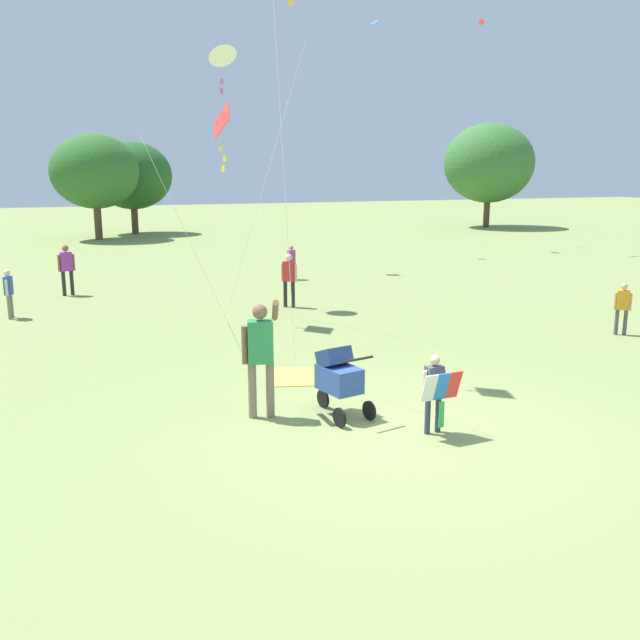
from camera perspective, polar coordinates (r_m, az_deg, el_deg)
ground_plane at (r=9.73m, az=6.47°, el=-8.98°), size 120.00×120.00×0.00m
treeline_distant at (r=37.13m, az=-17.58°, el=11.78°), size 42.85×7.56×6.08m
child_with_butterfly_kite at (r=9.47m, az=9.41°, el=-5.49°), size 0.58×0.35×1.10m
person_adult_flyer at (r=9.89m, az=-4.90°, el=-2.47°), size 0.61×0.50×1.74m
stroller at (r=10.03m, az=1.52°, el=-4.55°), size 0.68×1.12×1.03m
kite_orange_delta at (r=15.97m, az=-8.21°, el=15.32°), size 2.20×1.72×4.96m
kite_green_novelty at (r=18.23m, az=-7.94°, el=20.48°), size 1.27×4.12×6.45m
person_red_shirt at (r=18.05m, az=-24.18°, el=2.27°), size 0.20×0.37×1.18m
person_sitting_far at (r=22.33m, az=-2.35°, el=4.99°), size 0.30×0.25×1.10m
person_couple_left at (r=16.20m, az=23.57°, el=1.17°), size 0.31×0.26×1.13m
person_kid_running at (r=20.70m, az=-20.08°, el=4.19°), size 0.45×0.24×1.43m
person_back_turned at (r=17.82m, az=-2.56°, el=3.63°), size 0.36×0.33×1.38m
picnic_blanket at (r=12.03m, az=-0.34°, el=-4.63°), size 1.74×1.43×0.02m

